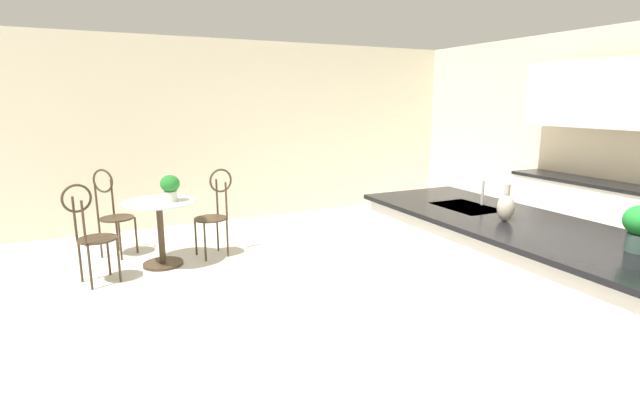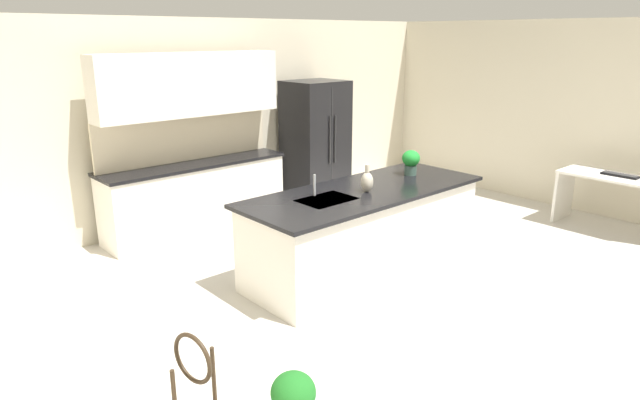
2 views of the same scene
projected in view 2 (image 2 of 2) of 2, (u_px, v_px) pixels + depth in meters
name	position (u px, v px, depth m)	size (l,w,h in m)	color
ground_plane	(405.00, 305.00, 5.27)	(40.00, 40.00, 0.00)	beige
wall_back	(201.00, 121.00, 7.49)	(9.00, 0.12, 2.70)	beige
wall_right	(608.00, 120.00, 7.60)	(0.12, 7.80, 2.70)	beige
kitchen_island	(364.00, 230.00, 5.93)	(2.80, 1.06, 0.92)	white
back_counter_run	(196.00, 194.00, 7.16)	(2.44, 0.64, 1.52)	white
upper_cabinet_run	(189.00, 84.00, 6.73)	(2.40, 0.36, 0.76)	white
refrigerator	(315.00, 143.00, 8.28)	(0.84, 0.75, 1.84)	black
sink_faucet	(314.00, 185.00, 5.55)	(0.02, 0.02, 0.22)	#B2B5BA
writing_desk	(609.00, 192.00, 7.20)	(0.60, 1.20, 0.74)	white
keyboard	(620.00, 175.00, 7.07)	(0.16, 0.44, 0.03)	black
potted_plant_on_table	(293.00, 398.00, 2.50)	(0.21, 0.21, 0.29)	beige
potted_plant_counter_far	(411.00, 161.00, 6.36)	(0.21, 0.21, 0.29)	#385147
vase_on_counter	(367.00, 181.00, 5.69)	(0.13, 0.13, 0.29)	#BCB29E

